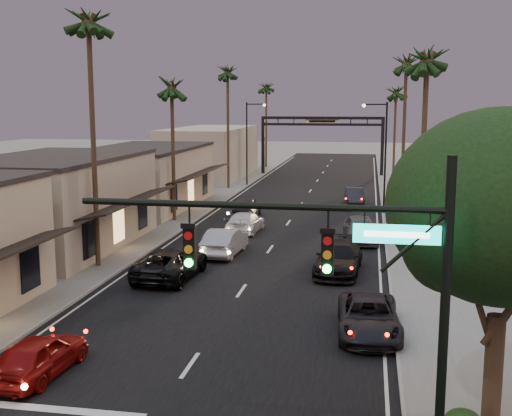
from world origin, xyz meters
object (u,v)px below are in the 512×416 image
at_px(palm_lb, 88,15).
at_px(corner_tree, 507,215).
at_px(palm_far, 266,84).
at_px(arch, 322,131).
at_px(curbside_black, 339,258).
at_px(streetlight_left, 249,137).
at_px(palm_ra, 427,52).
at_px(palm_rc, 396,89).
at_px(oncoming_silver, 225,242).
at_px(palm_rb, 407,59).
at_px(traffic_signal, 358,275).
at_px(streetlight_right, 382,146).
at_px(oncoming_red, 39,355).
at_px(curbside_near, 369,317).
at_px(palm_lc, 172,81).
at_px(palm_ld, 228,68).
at_px(oncoming_pickup, 171,263).

bearing_deg(palm_lb, corner_tree, -38.83).
bearing_deg(palm_far, arch, -43.95).
bearing_deg(curbside_black, corner_tree, -68.94).
relative_size(streetlight_left, palm_ra, 0.68).
height_order(palm_lb, palm_far, palm_lb).
bearing_deg(palm_lb, palm_rc, 67.73).
relative_size(oncoming_silver, curbside_black, 0.88).
bearing_deg(palm_rb, streetlight_left, 137.95).
distance_m(traffic_signal, oncoming_silver, 23.92).
relative_size(streetlight_right, palm_ra, 0.68).
bearing_deg(streetlight_left, oncoming_red, -87.37).
height_order(traffic_signal, curbside_black, traffic_signal).
distance_m(streetlight_right, curbside_near, 31.23).
height_order(palm_ra, curbside_near, palm_ra).
xyz_separation_m(palm_lc, curbside_black, (13.02, -12.85, -9.66)).
relative_size(palm_lb, palm_ld, 1.07).
height_order(palm_lc, oncoming_pickup, palm_lc).
bearing_deg(curbside_near, streetlight_right, 85.28).
relative_size(oncoming_pickup, curbside_black, 1.01).
height_order(traffic_signal, oncoming_silver, traffic_signal).
relative_size(palm_ld, palm_rb, 1.00).
bearing_deg(oncoming_pickup, corner_tree, 139.19).
bearing_deg(oncoming_red, palm_ld, -81.45).
relative_size(palm_rb, oncoming_red, 3.40).
bearing_deg(palm_lb, palm_far, 89.69).
bearing_deg(palm_lc, palm_far, 89.59).
bearing_deg(curbside_black, oncoming_pickup, -159.94).
distance_m(arch, curbside_black, 47.29).
distance_m(corner_tree, streetlight_right, 37.64).
bearing_deg(palm_lc, oncoming_pickup, -73.39).
bearing_deg(curbside_near, oncoming_pickup, 144.10).
relative_size(corner_tree, oncoming_red, 2.11).
relative_size(arch, palm_far, 1.15).
height_order(corner_tree, palm_rb, palm_rb).
bearing_deg(oncoming_silver, palm_rb, -118.58).
bearing_deg(oncoming_red, palm_far, -83.30).
distance_m(streetlight_left, palm_lb, 36.93).
distance_m(corner_tree, palm_lc, 34.09).
xyz_separation_m(palm_ra, palm_far, (-16.90, 54.00, 0.00)).
distance_m(palm_lb, oncoming_silver, 14.61).
xyz_separation_m(streetlight_right, palm_rb, (1.68, -1.00, 7.09)).
bearing_deg(oncoming_silver, palm_far, -80.51).
bearing_deg(streetlight_right, oncoming_silver, -116.28).
relative_size(streetlight_left, palm_ld, 0.63).
height_order(palm_far, curbside_near, palm_far).
distance_m(corner_tree, palm_rb, 37.12).
height_order(arch, streetlight_right, streetlight_right).
relative_size(palm_lc, palm_ld, 0.86).
distance_m(palm_lb, curbside_near, 20.89).
relative_size(palm_ra, palm_rb, 0.93).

